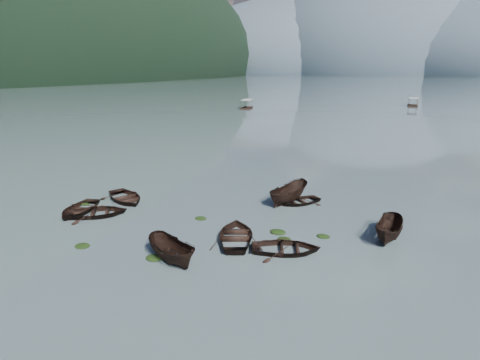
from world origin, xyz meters
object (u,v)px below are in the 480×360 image
at_px(rowboat_3, 237,239).
at_px(pontoon_centre, 412,106).
at_px(rowboat_0, 79,212).
at_px(pontoon_left, 247,109).

height_order(rowboat_3, pontoon_centre, pontoon_centre).
xyz_separation_m(rowboat_0, pontoon_centre, (26.70, 111.86, 0.00)).
distance_m(rowboat_0, rowboat_3, 13.97).
xyz_separation_m(rowboat_0, pontoon_left, (-19.14, 84.10, 0.00)).
height_order(rowboat_0, pontoon_left, pontoon_left).
bearing_deg(rowboat_3, pontoon_left, -91.11).
relative_size(rowboat_0, pontoon_centre, 0.67).
bearing_deg(pontoon_centre, pontoon_left, -150.29).
xyz_separation_m(rowboat_0, rowboat_3, (13.96, 0.39, 0.00)).
bearing_deg(rowboat_3, pontoon_centre, -119.20).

